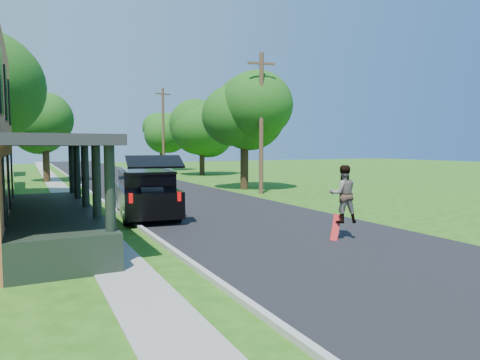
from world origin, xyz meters
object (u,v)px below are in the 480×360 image
tree_right_near (244,110)px  black_suv (146,193)px  utility_pole_near (261,122)px  skateboarder (343,194)px

tree_right_near → black_suv: bearing=-136.2°
tree_right_near → utility_pole_near: size_ratio=0.94×
black_suv → tree_right_near: size_ratio=0.72×
black_suv → utility_pole_near: 10.55m
black_suv → utility_pole_near: (8.38, 5.44, 3.38)m
skateboarder → utility_pole_near: utility_pole_near is taller
skateboarder → utility_pole_near: size_ratio=0.21×
tree_right_near → utility_pole_near: (-0.30, -2.89, -0.91)m
black_suv → utility_pole_near: utility_pole_near is taller
skateboarder → tree_right_near: tree_right_near is taller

